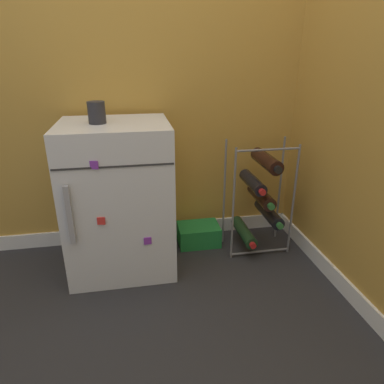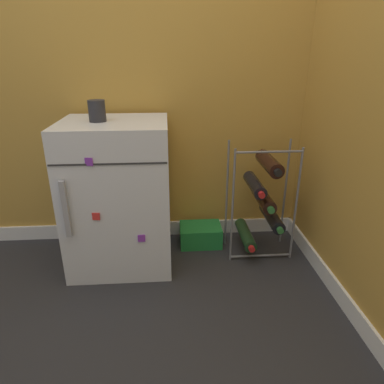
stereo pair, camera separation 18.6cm
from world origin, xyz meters
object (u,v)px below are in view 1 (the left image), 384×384
mini_fridge (119,198)px  soda_box (199,234)px  wine_rack (259,196)px  fridge_top_cup (97,113)px

mini_fridge → soda_box: (0.45, 0.14, -0.33)m
wine_rack → soda_box: 0.44m
soda_box → fridge_top_cup: fridge_top_cup is taller
wine_rack → mini_fridge: bearing=-177.8°
fridge_top_cup → soda_box: bearing=15.8°
soda_box → fridge_top_cup: size_ratio=2.45×
mini_fridge → wine_rack: (0.78, 0.03, -0.06)m
mini_fridge → fridge_top_cup: (-0.07, -0.01, 0.44)m
mini_fridge → wine_rack: bearing=2.2°
mini_fridge → wine_rack: mini_fridge is taller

